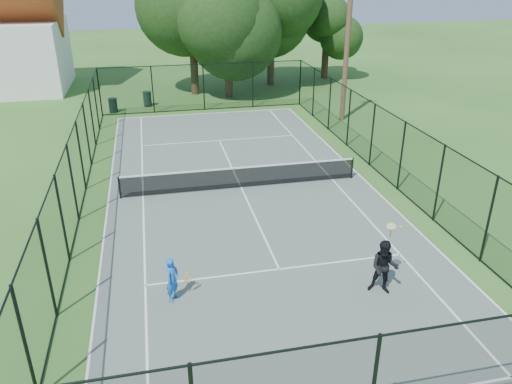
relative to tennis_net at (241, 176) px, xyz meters
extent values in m
plane|color=#325C1F|center=(0.00, 0.00, -0.58)|extent=(120.00, 120.00, 0.00)
cube|color=#5A695F|center=(0.00, 0.00, -0.55)|extent=(11.00, 24.00, 0.06)
cylinder|color=black|center=(-5.00, 0.00, -0.04)|extent=(0.08, 0.08, 0.95)
cylinder|color=black|center=(5.00, 0.00, -0.04)|extent=(0.08, 0.08, 0.95)
cube|color=black|center=(0.00, 0.00, -0.04)|extent=(10.00, 0.03, 0.88)
cube|color=white|center=(0.00, 0.00, 0.40)|extent=(10.00, 0.05, 0.06)
cylinder|color=#332114|center=(-0.12, 17.61, 1.34)|extent=(0.56, 0.56, 3.83)
sphere|color=black|center=(-0.12, 17.61, 4.98)|extent=(6.91, 6.91, 6.91)
cylinder|color=#332114|center=(2.15, 16.12, 1.25)|extent=(0.56, 0.56, 3.65)
sphere|color=black|center=(2.15, 16.12, 4.70)|extent=(6.54, 6.54, 6.54)
cylinder|color=#332114|center=(6.04, 19.41, 1.59)|extent=(0.56, 0.56, 4.34)
sphere|color=black|center=(6.04, 19.41, 5.49)|extent=(6.89, 6.89, 6.89)
cylinder|color=#332114|center=(11.07, 20.94, 0.75)|extent=(0.56, 0.56, 2.65)
sphere|color=black|center=(11.07, 20.94, 3.23)|extent=(4.63, 4.63, 4.63)
cylinder|color=black|center=(-5.83, 13.69, -0.15)|extent=(0.54, 0.54, 0.86)
cylinder|color=black|center=(-5.83, 13.69, 0.30)|extent=(0.58, 0.58, 0.05)
cylinder|color=black|center=(-3.64, 14.76, -0.10)|extent=(0.54, 0.54, 0.95)
cylinder|color=black|center=(-3.64, 14.76, 0.39)|extent=(0.58, 0.58, 0.05)
cylinder|color=#4C3823|center=(8.03, 9.00, 3.40)|extent=(0.30, 0.30, 7.95)
imported|color=blue|center=(-3.32, -7.25, 0.16)|extent=(0.54, 0.59, 1.35)
torus|color=gold|center=(-2.87, -7.10, 0.03)|extent=(0.27, 0.18, 0.29)
cylinder|color=silver|center=(-2.87, -7.10, 0.03)|extent=(0.23, 0.15, 0.25)
imported|color=black|center=(2.62, -8.16, 0.31)|extent=(1.01, 0.93, 1.66)
torus|color=gold|center=(2.87, -7.81, 1.43)|extent=(0.30, 0.28, 0.14)
cylinder|color=silver|center=(2.87, -7.81, 1.43)|extent=(0.26, 0.24, 0.11)
sphere|color=#CCE526|center=(3.18, -7.79, 1.36)|extent=(0.07, 0.07, 0.07)
camera|label=1|loc=(-3.50, -19.11, 8.17)|focal=35.00mm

